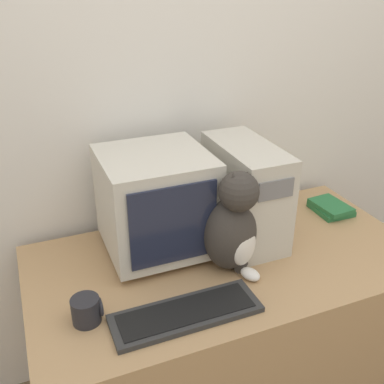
{
  "coord_description": "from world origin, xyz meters",
  "views": [
    {
      "loc": [
        -0.64,
        -0.85,
        1.7
      ],
      "look_at": [
        -0.12,
        0.43,
        1.01
      ],
      "focal_mm": 42.0,
      "sensor_mm": 36.0,
      "label": 1
    }
  ],
  "objects": [
    {
      "name": "crt_monitor",
      "position": [
        -0.22,
        0.53,
        0.94
      ],
      "size": [
        0.38,
        0.38,
        0.38
      ],
      "color": "beige",
      "rests_on": "desk"
    },
    {
      "name": "cat",
      "position": [
        -0.01,
        0.32,
        0.91
      ],
      "size": [
        0.3,
        0.26,
        0.38
      ],
      "rotation": [
        0.0,
        0.0,
        0.34
      ],
      "color": "#38332D",
      "rests_on": "desk"
    },
    {
      "name": "desk",
      "position": [
        0.0,
        0.37,
        0.37
      ],
      "size": [
        1.44,
        0.75,
        0.74
      ],
      "color": "tan",
      "rests_on": "ground_plane"
    },
    {
      "name": "computer_tower",
      "position": [
        0.13,
        0.5,
        0.93
      ],
      "size": [
        0.19,
        0.42,
        0.38
      ],
      "color": "beige",
      "rests_on": "desk"
    },
    {
      "name": "book_stack",
      "position": [
        0.58,
        0.52,
        0.76
      ],
      "size": [
        0.15,
        0.18,
        0.04
      ],
      "color": "#28703D",
      "rests_on": "desk"
    },
    {
      "name": "keyboard",
      "position": [
        -0.25,
        0.15,
        0.75
      ],
      "size": [
        0.47,
        0.15,
        0.02
      ],
      "color": "#2D2D2D",
      "rests_on": "desk"
    },
    {
      "name": "mug",
      "position": [
        -0.54,
        0.24,
        0.78
      ],
      "size": [
        0.09,
        0.09,
        0.08
      ],
      "color": "#232328",
      "rests_on": "desk"
    },
    {
      "name": "wall_back",
      "position": [
        0.0,
        0.81,
        1.25
      ],
      "size": [
        7.0,
        0.05,
        2.5
      ],
      "color": "silver",
      "rests_on": "ground_plane"
    },
    {
      "name": "pen",
      "position": [
        -0.31,
        0.21,
        0.75
      ],
      "size": [
        0.14,
        0.02,
        0.01
      ],
      "color": "black",
      "rests_on": "desk"
    }
  ]
}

